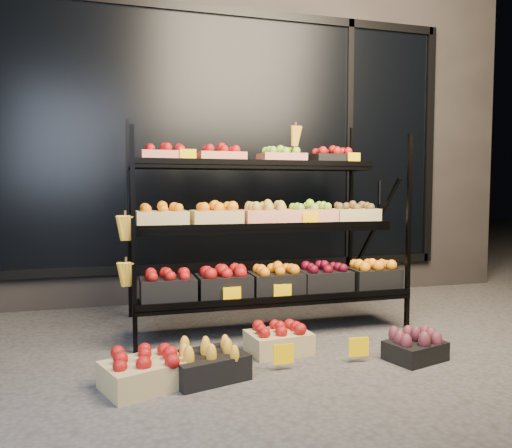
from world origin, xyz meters
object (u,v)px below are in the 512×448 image
object	(u,v)px
floor_crate_midleft	(207,362)
floor_crate_midright	(279,338)
display_rack	(264,227)
floor_crate_left	(145,370)

from	to	relation	value
floor_crate_midleft	floor_crate_midright	size ratio (longest dim) A/B	1.14
display_rack	floor_crate_left	world-z (taller)	display_rack
display_rack	floor_crate_midleft	xyz separation A→B (m)	(-0.64, -1.00, -0.69)
display_rack	floor_crate_midright	distance (m)	0.97
floor_crate_left	floor_crate_midright	distance (m)	0.96
display_rack	floor_crate_left	size ratio (longest dim) A/B	4.24
display_rack	floor_crate_midleft	size ratio (longest dim) A/B	4.48
display_rack	floor_crate_midright	size ratio (longest dim) A/B	5.10
floor_crate_left	floor_crate_midleft	distance (m)	0.35
floor_crate_midright	floor_crate_left	bearing A→B (deg)	-164.14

